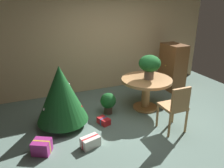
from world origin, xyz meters
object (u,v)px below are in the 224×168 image
holiday_tree (61,94)px  gift_box_cream (90,142)px  flower_vase (150,64)px  wooden_chair_near (175,106)px  round_dining_table (146,86)px  gift_box_red (104,121)px  wooden_cabinet (172,67)px  gift_box_purple (42,147)px  potted_plant (108,102)px

holiday_tree → gift_box_cream: size_ratio=3.47×
flower_vase → wooden_chair_near: flower_vase is taller
round_dining_table → gift_box_red: round_dining_table is taller
holiday_tree → wooden_cabinet: wooden_cabinet is taller
wooden_chair_near → gift_box_red: (-1.12, 0.75, -0.47)m
wooden_chair_near → holiday_tree: 2.14m
holiday_tree → gift_box_purple: (-0.49, -0.73, -0.56)m
gift_box_purple → wooden_cabinet: 3.99m
round_dining_table → gift_box_red: 1.25m
gift_box_red → wooden_chair_near: bearing=-33.7°
wooden_cabinet → potted_plant: (-2.17, -0.69, -0.34)m
wooden_cabinet → wooden_chair_near: bearing=-125.5°
flower_vase → holiday_tree: bearing=179.4°
holiday_tree → round_dining_table: bearing=-0.2°
wooden_cabinet → gift_box_purple: bearing=-157.6°
gift_box_cream → gift_box_purple: bearing=169.5°
gift_box_red → holiday_tree: bearing=159.3°
gift_box_red → gift_box_cream: gift_box_cream is taller
holiday_tree → wooden_cabinet: bearing=13.8°
holiday_tree → potted_plant: bearing=5.2°
gift_box_purple → potted_plant: potted_plant is taller
round_dining_table → potted_plant: bearing=173.8°
holiday_tree → potted_plant: 1.08m
potted_plant → holiday_tree: bearing=-174.8°
gift_box_red → potted_plant: (0.25, 0.37, 0.21)m
gift_box_purple → gift_box_red: 1.32m
gift_box_cream → potted_plant: size_ratio=0.75×
holiday_tree → wooden_cabinet: size_ratio=0.99×
round_dining_table → gift_box_cream: bearing=-151.3°
wooden_chair_near → wooden_cabinet: bearing=54.5°
gift_box_red → wooden_cabinet: bearing=23.7°
flower_vase → holiday_tree: size_ratio=0.43×
wooden_cabinet → potted_plant: bearing=-162.4°
wooden_cabinet → holiday_tree: bearing=-166.2°
flower_vase → gift_box_red: size_ratio=1.76×
wooden_chair_near → gift_box_purple: wooden_chair_near is taller
flower_vase → gift_box_purple: size_ratio=1.45×
holiday_tree → gift_box_purple: 1.04m
wooden_chair_near → gift_box_cream: size_ratio=2.62×
round_dining_table → wooden_cabinet: wooden_cabinet is taller
holiday_tree → gift_box_cream: holiday_tree is taller
gift_box_purple → potted_plant: (1.49, 0.82, 0.16)m
gift_box_purple → gift_box_red: (1.24, 0.45, -0.05)m
gift_box_purple → holiday_tree: bearing=56.1°
gift_box_cream → potted_plant: potted_plant is taller
gift_box_red → wooden_cabinet: size_ratio=0.24×
round_dining_table → potted_plant: round_dining_table is taller
gift_box_cream → wooden_cabinet: bearing=29.9°
flower_vase → gift_box_cream: bearing=-152.3°
round_dining_table → flower_vase: bearing=-19.0°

